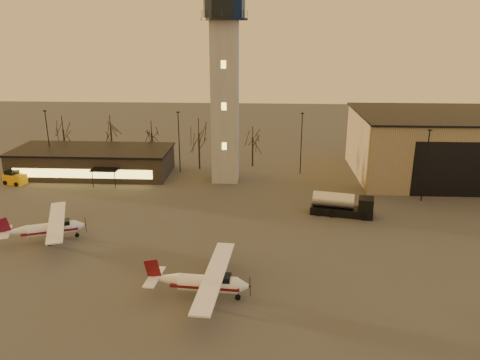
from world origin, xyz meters
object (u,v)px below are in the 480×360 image
object	(u,v)px
cessna_rear	(54,231)
fuel_truck	(342,206)
service_cart	(15,179)
terminal	(93,161)
hangar	(452,145)
control_tower	(225,75)
cessna_front	(210,286)

from	to	relation	value
cessna_rear	fuel_truck	distance (m)	34.94
cessna_rear	service_cart	bearing A→B (deg)	105.96
service_cart	cessna_rear	bearing A→B (deg)	-34.63
terminal	cessna_rear	size ratio (longest dim) A/B	2.12
cessna_rear	hangar	bearing A→B (deg)	5.42
control_tower	terminal	world-z (taller)	control_tower
control_tower	cessna_rear	xyz separation A→B (m)	(-17.57, -23.14, -15.17)
hangar	cessna_rear	distance (m)	60.17
hangar	cessna_front	size ratio (longest dim) A/B	2.41
service_cart	control_tower	bearing A→B (deg)	24.57
fuel_truck	control_tower	bearing A→B (deg)	151.71
terminal	control_tower	bearing A→B (deg)	-5.15
terminal	cessna_front	xyz separation A→B (m)	(23.47, -36.10, -0.96)
hangar	service_cart	distance (m)	68.96
control_tower	cessna_front	world-z (taller)	control_tower
hangar	cessna_front	bearing A→B (deg)	-132.18
cessna_front	fuel_truck	bearing A→B (deg)	58.87
fuel_truck	service_cart	distance (m)	49.50
cessna_rear	fuel_truck	size ratio (longest dim) A/B	1.47
terminal	fuel_truck	world-z (taller)	terminal
hangar	terminal	distance (m)	58.11
control_tower	hangar	bearing A→B (deg)	6.31
control_tower	hangar	world-z (taller)	control_tower
control_tower	fuel_truck	size ratio (longest dim) A/B	4.00
terminal	cessna_front	bearing A→B (deg)	-56.98
control_tower	cessna_front	bearing A→B (deg)	-87.53
cessna_front	cessna_rear	size ratio (longest dim) A/B	1.06
fuel_truck	service_cart	size ratio (longest dim) A/B	2.18
hangar	terminal	xyz separation A→B (m)	(-57.99, -2.00, -3.00)
control_tower	fuel_truck	world-z (taller)	control_tower
hangar	fuel_truck	size ratio (longest dim) A/B	3.76
hangar	cessna_rear	xyz separation A→B (m)	(-53.57, -27.11, -4.00)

